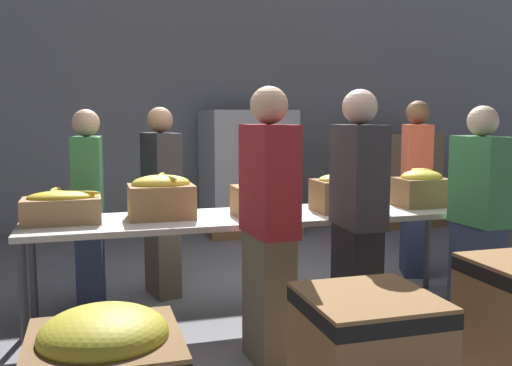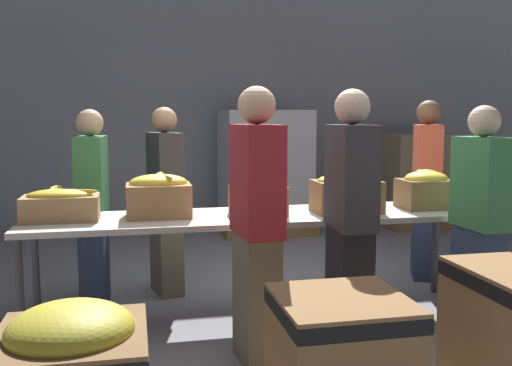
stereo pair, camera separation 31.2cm
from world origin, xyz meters
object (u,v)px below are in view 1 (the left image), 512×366
at_px(volunteer_4, 415,189).
at_px(volunteer_5, 269,228).
at_px(banana_box_3, 347,192).
at_px(volunteer_3, 89,211).
at_px(banana_box_0, 62,207).
at_px(banana_box_4, 421,188).
at_px(banana_box_1, 161,196).
at_px(volunteer_1, 357,220).
at_px(pallet_stack_0, 394,179).
at_px(volunteer_2, 162,203).
at_px(banana_box_2, 261,196).
at_px(pallet_stack_1, 247,171).
at_px(donation_bin_1, 367,358).
at_px(volunteer_0, 478,219).
at_px(sorting_table, 261,221).

bearing_deg(volunteer_4, volunteer_5, -30.34).
height_order(banana_box_3, volunteer_3, volunteer_3).
distance_m(banana_box_0, banana_box_4, 2.65).
distance_m(banana_box_1, volunteer_1, 1.34).
height_order(banana_box_1, pallet_stack_0, pallet_stack_0).
distance_m(banana_box_0, volunteer_2, 1.03).
distance_m(volunteer_1, volunteer_5, 0.62).
bearing_deg(pallet_stack_0, volunteer_3, -147.87).
bearing_deg(banana_box_1, banana_box_2, -5.38).
bearing_deg(pallet_stack_1, volunteer_2, -119.68).
xyz_separation_m(banana_box_4, volunteer_2, (-1.92, 0.75, -0.15)).
relative_size(donation_bin_1, pallet_stack_0, 0.53).
xyz_separation_m(volunteer_0, donation_bin_1, (-1.33, -0.98, -0.41)).
height_order(banana_box_1, volunteer_0, volunteer_0).
height_order(banana_box_0, volunteer_2, volunteer_2).
bearing_deg(banana_box_2, banana_box_4, 0.94).
relative_size(volunteer_1, volunteer_2, 1.06).
bearing_deg(banana_box_2, volunteer_0, -22.49).
xyz_separation_m(banana_box_2, volunteer_0, (1.38, -0.57, -0.14)).
bearing_deg(volunteer_2, banana_box_2, 25.01).
bearing_deg(volunteer_3, banana_box_1, 47.49).
bearing_deg(volunteer_3, banana_box_2, 68.18).
relative_size(banana_box_1, volunteer_3, 0.29).
bearing_deg(donation_bin_1, banana_box_4, 51.40).
xyz_separation_m(banana_box_1, banana_box_3, (1.35, -0.09, -0.01)).
xyz_separation_m(volunteer_5, pallet_stack_1, (0.92, 3.88, -0.06)).
xyz_separation_m(banana_box_0, volunteer_2, (0.73, 0.71, -0.11)).
bearing_deg(banana_box_2, volunteer_3, 153.41).
height_order(sorting_table, banana_box_3, banana_box_3).
relative_size(volunteer_2, donation_bin_1, 2.34).
bearing_deg(volunteer_2, banana_box_4, 55.32).
bearing_deg(volunteer_1, banana_box_1, 62.25).
relative_size(banana_box_2, volunteer_4, 0.24).
distance_m(banana_box_4, volunteer_4, 0.84).
distance_m(banana_box_1, donation_bin_1, 1.87).
bearing_deg(volunteer_5, banana_box_0, 52.88).
xyz_separation_m(volunteer_3, pallet_stack_0, (4.03, 2.53, -0.15)).
height_order(sorting_table, banana_box_0, banana_box_0).
xyz_separation_m(banana_box_1, volunteer_4, (2.41, 0.68, -0.12)).
bearing_deg(banana_box_1, sorting_table, -3.67).
height_order(banana_box_0, banana_box_3, banana_box_3).
bearing_deg(volunteer_3, volunteer_0, 70.37).
distance_m(banana_box_3, pallet_stack_0, 3.85).
distance_m(volunteer_0, pallet_stack_1, 3.80).
height_order(banana_box_3, volunteer_4, volunteer_4).
distance_m(sorting_table, volunteer_2, 0.97).
bearing_deg(sorting_table, banana_box_3, -4.31).
relative_size(volunteer_5, donation_bin_1, 2.49).
bearing_deg(volunteer_0, banana_box_4, 4.42).
distance_m(banana_box_1, pallet_stack_0, 4.69).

